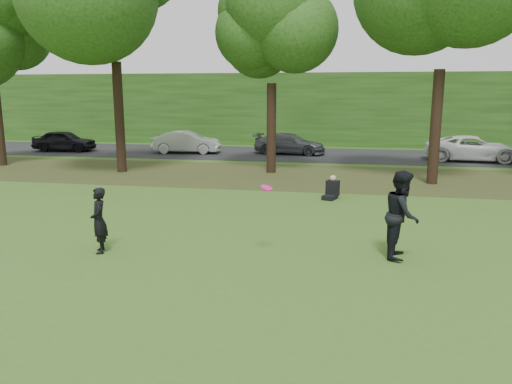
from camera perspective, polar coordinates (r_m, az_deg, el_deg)
ground at (r=9.80m, az=6.39°, el=-11.22°), size 120.00×120.00×0.00m
leaf_litter at (r=22.35m, az=8.99°, el=1.64°), size 60.00×7.00×0.01m
street at (r=30.27m, az=9.50°, el=4.18°), size 70.00×7.00×0.02m
far_hedge at (r=36.05m, az=9.87°, el=9.29°), size 70.00×3.00×5.00m
player_left at (r=12.31m, az=-17.51°, el=-3.12°), size 0.59×0.68×1.56m
player_right at (r=11.83m, az=16.34°, el=-2.49°), size 0.91×1.09×2.02m
parked_cars at (r=29.24m, az=8.92°, el=5.26°), size 39.13×3.64×1.37m
frisbee at (r=11.21m, az=1.22°, el=0.47°), size 0.27×0.29×0.14m
seated_person at (r=17.96m, az=8.66°, el=0.24°), size 0.62×0.82×0.83m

